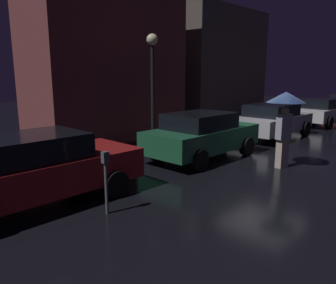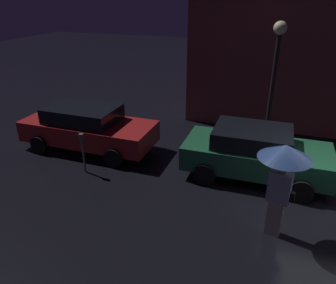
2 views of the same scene
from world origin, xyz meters
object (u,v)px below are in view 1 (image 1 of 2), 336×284
parked_car_white (320,111)px  pedestrian_with_umbrella (285,109)px  parking_meter (106,176)px  parked_car_green (202,135)px  parked_car_silver (272,120)px  street_lamp_near (153,69)px  parked_car_red (32,169)px

parked_car_white → pedestrian_with_umbrella: 9.84m
parked_car_white → parking_meter: parked_car_white is taller
parked_car_green → parking_meter: parked_car_green is taller
parked_car_silver → pedestrian_with_umbrella: (-4.17, -2.45, 0.95)m
parking_meter → street_lamp_near: size_ratio=0.30×
parked_car_red → parked_car_green: 5.53m
parked_car_silver → parked_car_white: parked_car_silver is taller
parked_car_red → pedestrian_with_umbrella: bearing=-21.4°
parking_meter → parked_car_white: bearing=5.4°
parking_meter → parked_car_green: bearing=17.0°
parked_car_white → parking_meter: 15.03m
pedestrian_with_umbrella → parking_meter: (-5.47, 0.95, -0.95)m
parked_car_silver → parking_meter: 9.76m
parked_car_red → parked_car_green: size_ratio=1.09×
parked_car_silver → street_lamp_near: size_ratio=1.03×
parking_meter → parked_car_silver: bearing=8.8°
parked_car_green → parked_car_white: 10.21m
parked_car_silver → parking_meter: parked_car_silver is taller
parking_meter → street_lamp_near: bearing=38.7°
parked_car_green → parked_car_white: (10.21, -0.04, -0.02)m
parked_car_white → parking_meter: size_ratio=3.17×
parking_meter → pedestrian_with_umbrella: bearing=-9.9°
parked_car_red → parked_car_green: (5.53, -0.03, 0.00)m
street_lamp_near → parked_car_red: bearing=-156.7°
parked_car_white → pedestrian_with_umbrella: bearing=-165.3°
parked_car_red → parking_meter: size_ratio=3.59×
parked_car_red → parked_car_silver: 10.41m
parking_meter → street_lamp_near: street_lamp_near is taller
parked_car_green → parking_meter: size_ratio=3.30×
parked_car_green → street_lamp_near: size_ratio=1.00×
street_lamp_near → parked_car_green: bearing=-93.6°
parked_car_white → parked_car_red: bearing=-179.5°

